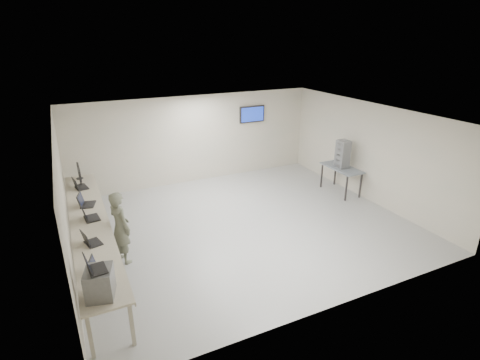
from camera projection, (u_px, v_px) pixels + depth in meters
name	position (u px, v px, depth m)	size (l,w,h in m)	color
room	(244.00, 172.00, 9.15)	(8.01, 7.01, 2.81)	#ACACAC
workbench	(90.00, 224.00, 7.86)	(0.76, 6.00, 0.90)	beige
equipment_box	(100.00, 283.00, 5.51)	(0.38, 0.44, 0.46)	slate
laptop_on_box	(93.00, 267.00, 5.38)	(0.30, 0.36, 0.26)	black
laptop_0	(97.00, 267.00, 6.18)	(0.34, 0.37, 0.25)	black
laptop_1	(90.00, 241.00, 6.95)	(0.37, 0.40, 0.27)	black
laptop_2	(89.00, 216.00, 7.88)	(0.36, 0.42, 0.30)	black
laptop_3	(85.00, 202.00, 8.51)	(0.42, 0.46, 0.31)	black
laptop_4	(79.00, 186.00, 9.45)	(0.37, 0.42, 0.29)	black
monitor_near	(80.00, 176.00, 9.61)	(0.19, 0.44, 0.43)	black
monitor_far	(78.00, 170.00, 10.05)	(0.18, 0.42, 0.41)	black
soldier	(120.00, 227.00, 7.78)	(0.58, 0.38, 1.59)	#545D45
side_table	(342.00, 170.00, 11.29)	(0.63, 1.36, 0.82)	slate
storage_bins	(343.00, 154.00, 11.10)	(0.32, 0.35, 0.84)	gray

